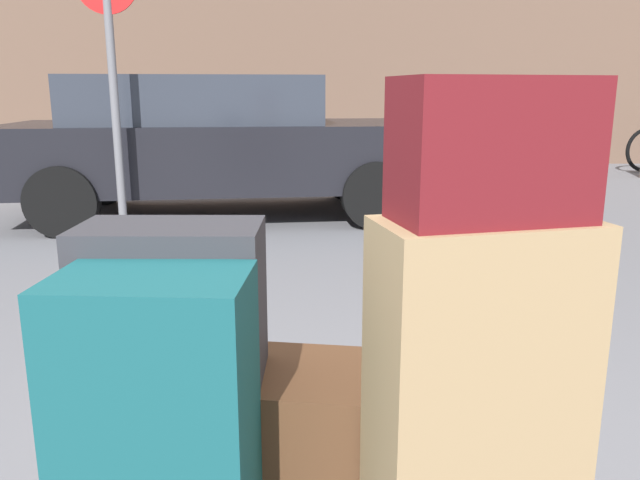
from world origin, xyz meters
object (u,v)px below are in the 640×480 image
at_px(suitcase_charcoal_stacked_top, 177,367).
at_px(bollard_kerb_near, 479,157).
at_px(bollard_kerb_mid, 560,157).
at_px(duffel_bag_brown_front_right, 362,435).
at_px(suitcase_tan_center, 476,403).
at_px(suitcase_teal_rear_left, 159,428).
at_px(parked_car, 218,142).
at_px(duffel_bag_maroon_topmost_pile, 492,150).
at_px(no_parking_sign, 112,67).

xyz_separation_m(suitcase_charcoal_stacked_top, bollard_kerb_near, (2.76, 8.09, -0.35)).
xyz_separation_m(bollard_kerb_near, bollard_kerb_mid, (1.23, 0.00, 0.00)).
relative_size(duffel_bag_brown_front_right, bollard_kerb_mid, 0.85).
bearing_deg(suitcase_tan_center, bollard_kerb_near, 62.17).
bearing_deg(bollard_kerb_near, suitcase_charcoal_stacked_top, -108.87).
bearing_deg(suitcase_teal_rear_left, duffel_bag_brown_front_right, 32.92).
distance_m(suitcase_charcoal_stacked_top, parked_car, 5.27).
height_order(suitcase_teal_rear_left, duffel_bag_maroon_topmost_pile, duffel_bag_maroon_topmost_pile).
bearing_deg(parked_car, duffel_bag_maroon_topmost_pile, -76.49).
relative_size(duffel_bag_brown_front_right, no_parking_sign, 0.23).
bearing_deg(duffel_bag_brown_front_right, bollard_kerb_mid, 74.59).
distance_m(suitcase_tan_center, duffel_bag_brown_front_right, 0.36).
height_order(suitcase_teal_rear_left, suitcase_charcoal_stacked_top, suitcase_charcoal_stacked_top).
height_order(suitcase_tan_center, suitcase_teal_rear_left, suitcase_tan_center).
relative_size(duffel_bag_maroon_topmost_pile, no_parking_sign, 0.14).
xyz_separation_m(duffel_bag_maroon_topmost_pile, no_parking_sign, (-1.97, 4.25, 0.30)).
xyz_separation_m(suitcase_tan_center, parked_car, (-1.31, 5.45, 0.07)).
distance_m(parked_car, bollard_kerb_mid, 5.51).
distance_m(suitcase_tan_center, no_parking_sign, 4.74).
bearing_deg(suitcase_tan_center, suitcase_teal_rear_left, 166.89).
height_order(duffel_bag_brown_front_right, suitcase_charcoal_stacked_top, suitcase_charcoal_stacked_top).
height_order(suitcase_tan_center, duffel_bag_brown_front_right, suitcase_tan_center).
bearing_deg(bollard_kerb_near, suitcase_teal_rear_left, -108.31).
relative_size(duffel_bag_maroon_topmost_pile, bollard_kerb_near, 0.53).
relative_size(suitcase_tan_center, duffel_bag_maroon_topmost_pile, 2.11).
height_order(duffel_bag_maroon_topmost_pile, no_parking_sign, no_parking_sign).
height_order(suitcase_teal_rear_left, bollard_kerb_near, suitcase_teal_rear_left).
distance_m(suitcase_tan_center, duffel_bag_maroon_topmost_pile, 0.48).
height_order(suitcase_teal_rear_left, bollard_kerb_mid, suitcase_teal_rear_left).
distance_m(suitcase_charcoal_stacked_top, no_parking_sign, 4.32).
height_order(suitcase_tan_center, no_parking_sign, no_parking_sign).
bearing_deg(no_parking_sign, bollard_kerb_near, 44.66).
height_order(duffel_bag_brown_front_right, suitcase_teal_rear_left, suitcase_teal_rear_left).
xyz_separation_m(suitcase_tan_center, no_parking_sign, (-1.97, 4.25, 0.77)).
bearing_deg(bollard_kerb_near, suitcase_tan_center, -104.48).
xyz_separation_m(bollard_kerb_near, no_parking_sign, (-4.11, -4.06, 1.15)).
distance_m(suitcase_tan_center, bollard_kerb_near, 8.59).
xyz_separation_m(duffel_bag_brown_front_right, parked_car, (-1.11, 5.22, 0.27)).
bearing_deg(suitcase_teal_rear_left, parked_car, 100.95).
xyz_separation_m(duffel_bag_brown_front_right, bollard_kerb_near, (2.34, 8.08, -0.18)).
bearing_deg(suitcase_tan_center, duffel_bag_brown_front_right, 117.66).
xyz_separation_m(duffel_bag_maroon_topmost_pile, bollard_kerb_mid, (3.37, 8.31, -0.86)).
bearing_deg(bollard_kerb_mid, bollard_kerb_near, 180.00).
bearing_deg(bollard_kerb_mid, suitcase_teal_rear_left, -115.57).
bearing_deg(suitcase_charcoal_stacked_top, suitcase_tan_center, -19.03).
bearing_deg(suitcase_charcoal_stacked_top, suitcase_teal_rear_left, -85.91).
height_order(duffel_bag_brown_front_right, parked_car, parked_car).
relative_size(bollard_kerb_near, bollard_kerb_mid, 1.00).
distance_m(suitcase_tan_center, suitcase_charcoal_stacked_top, 0.66).
bearing_deg(duffel_bag_maroon_topmost_pile, parked_car, 90.14).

